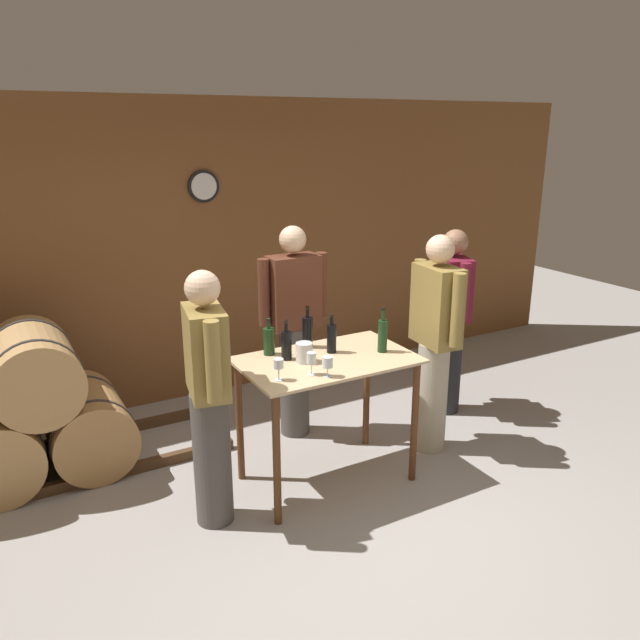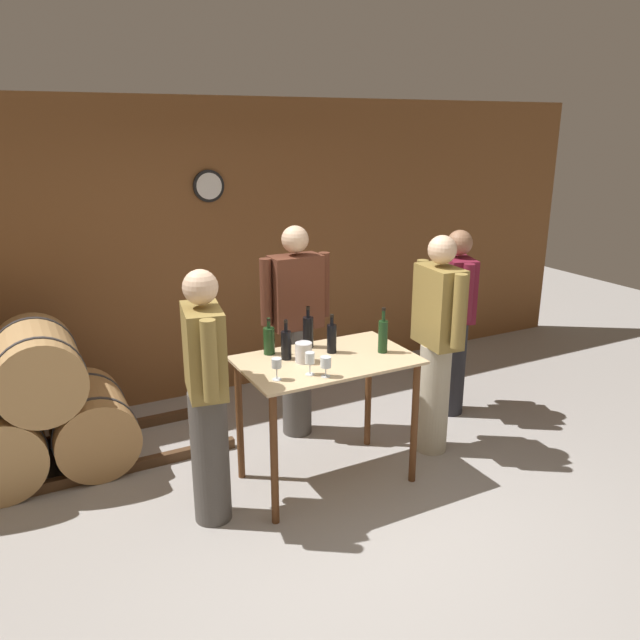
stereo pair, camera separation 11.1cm
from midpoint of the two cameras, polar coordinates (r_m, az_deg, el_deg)
name	(u,v)px [view 1 (the left image)]	position (r m, az deg, el deg)	size (l,w,h in m)	color
ground_plane	(350,521)	(4.26, 1.93, -17.87)	(14.00, 14.00, 0.00)	#9E9993
back_wall	(211,252)	(5.81, -10.50, 6.15)	(8.40, 0.08, 2.70)	brown
tasting_table	(327,382)	(4.33, -0.09, -5.66)	(1.19, 0.73, 0.93)	#D1B284
wine_bottle_far_left	(269,341)	(4.33, -5.43, -1.89)	(0.08, 0.08, 0.26)	#193819
wine_bottle_left	(286,344)	(4.23, -3.84, -2.25)	(0.07, 0.07, 0.28)	black
wine_bottle_center	(308,331)	(4.45, -1.86, -1.05)	(0.08, 0.08, 0.30)	black
wine_bottle_right	(332,337)	(4.34, 0.33, -1.61)	(0.07, 0.07, 0.28)	black
wine_bottle_far_right	(383,335)	(4.37, 5.02, -1.35)	(0.07, 0.07, 0.33)	#193819
wine_glass_near_left	(279,365)	(3.89, -4.63, -4.08)	(0.06, 0.06, 0.14)	silver
wine_glass_near_center	(311,359)	(3.96, -1.60, -3.58)	(0.06, 0.06, 0.15)	silver
wine_glass_near_right	(327,363)	(3.93, -0.12, -3.92)	(0.07, 0.07, 0.13)	silver
ice_bucket	(304,353)	(4.18, -2.22, -3.00)	(0.11, 0.11, 0.14)	silver
person_host	(294,328)	(4.96, -3.05, -0.72)	(0.59, 0.24, 1.73)	#4C4742
person_visitor_with_scarf	(435,340)	(4.78, 9.81, -1.84)	(0.25, 0.59, 1.71)	#B7AD93
person_visitor_bearded	(451,319)	(5.47, 11.28, 0.13)	(0.34, 0.56, 1.63)	#232328
person_visitor_near_door	(209,396)	(3.90, -10.96, -6.80)	(0.29, 0.58, 1.66)	#4C4742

